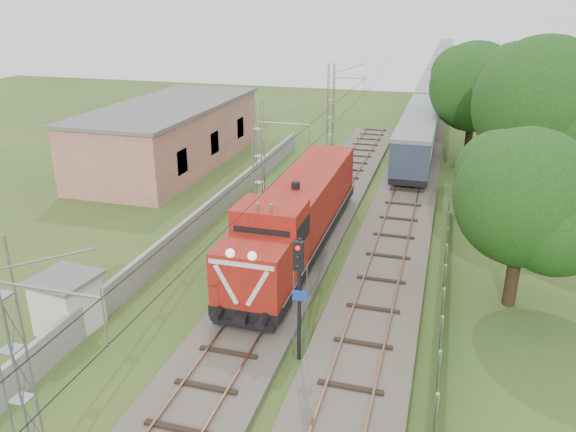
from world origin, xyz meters
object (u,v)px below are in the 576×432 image
(signal_post, at_px, (299,280))
(relay_hut, at_px, (67,303))
(locomotive, at_px, (298,215))
(coach_rake, at_px, (438,72))

(signal_post, relative_size, relay_hut, 1.93)
(signal_post, distance_m, relay_hut, 10.33)
(locomotive, bearing_deg, relay_hut, -125.99)
(locomotive, height_order, signal_post, signal_post)
(coach_rake, bearing_deg, relay_hut, -99.18)
(locomotive, relative_size, coach_rake, 0.16)
(locomotive, bearing_deg, signal_post, -74.60)
(signal_post, bearing_deg, relay_hut, -176.83)
(coach_rake, bearing_deg, signal_post, -91.76)
(signal_post, height_order, relay_hut, signal_post)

